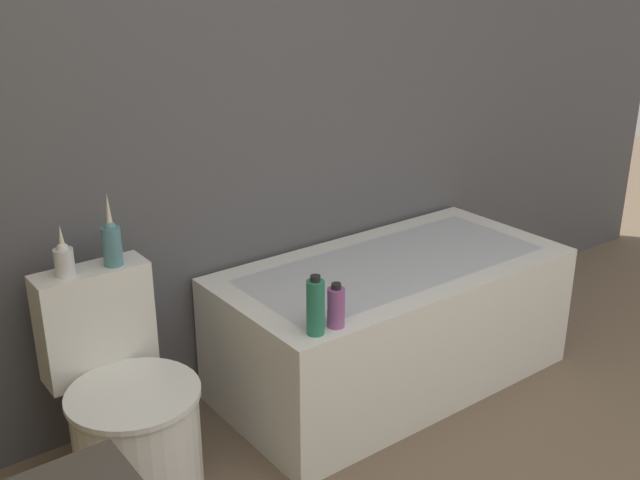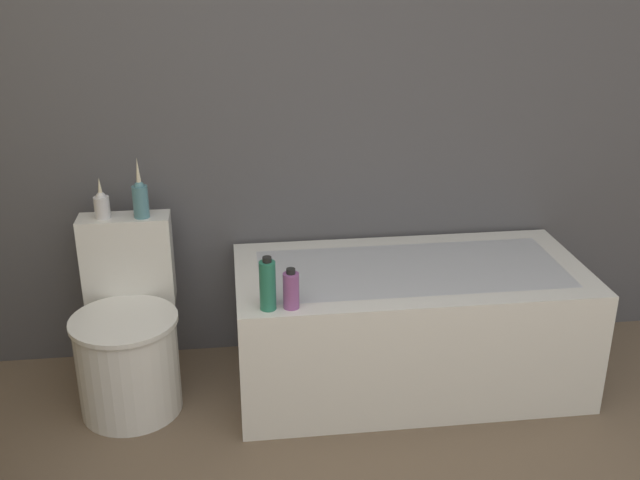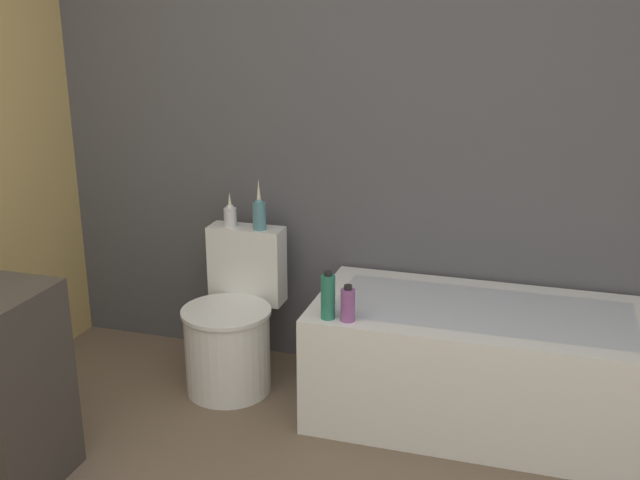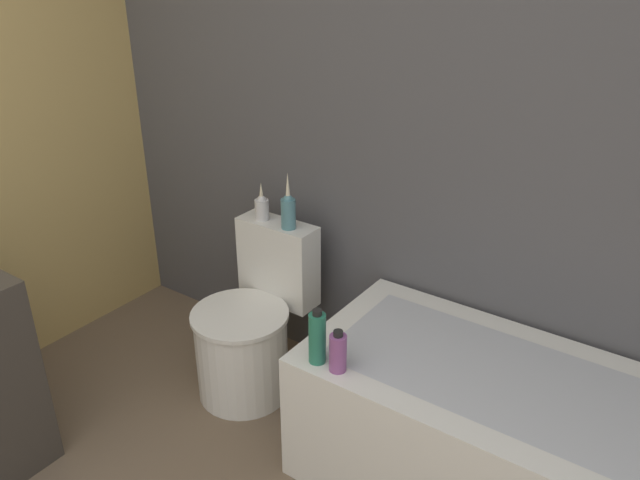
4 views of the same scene
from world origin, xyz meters
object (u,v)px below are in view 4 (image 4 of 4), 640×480
Objects in this scene: bathtub at (506,442)px; shampoo_bottle_tall at (317,338)px; shampoo_bottle_short at (338,352)px; toilet at (250,332)px; vase_silver at (288,210)px; vase_gold at (262,207)px.

shampoo_bottle_tall reaches higher than bathtub.
bathtub is 9.22× the size of shampoo_bottle_short.
vase_silver is at bearing 68.05° from toilet.
toilet is 0.58m from vase_gold.
bathtub is at bearing 28.60° from shampoo_bottle_short.
vase_gold is 0.84m from shampoo_bottle_tall.
vase_silver is at bearing -3.99° from vase_gold.
bathtub is 8.44× the size of vase_gold.
vase_gold is 0.92m from shampoo_bottle_short.
shampoo_bottle_tall is at bearing 179.77° from shampoo_bottle_short.
toilet is 2.96× the size of vase_silver.
vase_silver is at bearing 140.43° from shampoo_bottle_short.
shampoo_bottle_short is (0.59, -0.48, -0.23)m from vase_silver.
shampoo_bottle_tall is (0.50, -0.48, -0.20)m from vase_silver.
vase_silver is at bearing 135.81° from shampoo_bottle_tall.
vase_gold is at bearing 143.11° from shampoo_bottle_tall.
vase_gold is at bearing 146.47° from shampoo_bottle_short.
shampoo_bottle_short is at bearing -151.40° from bathtub.
toilet is 0.60m from vase_silver.
shampoo_bottle_short is (0.67, -0.28, 0.33)m from toilet.
bathtub is 0.71m from shampoo_bottle_short.
bathtub is at bearing 25.09° from shampoo_bottle_tall.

